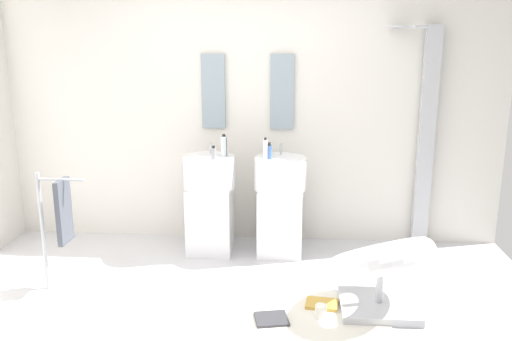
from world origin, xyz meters
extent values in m
cube|color=silver|center=(0.00, 0.00, -0.02)|extent=(4.80, 3.60, 0.04)
cube|color=silver|center=(0.00, 1.65, 1.30)|extent=(4.80, 0.10, 2.60)
cube|color=white|center=(-0.32, 1.23, 0.31)|extent=(0.40, 0.40, 0.61)
cylinder|color=white|center=(-0.32, 1.23, 0.76)|extent=(0.47, 0.47, 0.29)
cylinder|color=#B7BABF|center=(-0.32, 1.36, 0.95)|extent=(0.02, 0.02, 0.10)
cube|color=white|center=(0.32, 1.23, 0.31)|extent=(0.40, 0.40, 0.61)
cylinder|color=white|center=(0.32, 1.23, 0.76)|extent=(0.47, 0.47, 0.29)
cylinder|color=#B7BABF|center=(0.32, 1.36, 0.95)|extent=(0.02, 0.02, 0.10)
cube|color=#8C9EA8|center=(-0.32, 1.58, 1.45)|extent=(0.22, 0.03, 0.69)
cube|color=#8C9EA8|center=(0.32, 1.58, 1.45)|extent=(0.22, 0.03, 0.69)
cube|color=#B7BABF|center=(1.65, 1.53, 1.02)|extent=(0.14, 0.08, 2.05)
cylinder|color=#B7BABF|center=(1.50, 1.51, 2.03)|extent=(0.30, 0.02, 0.02)
cylinder|color=#B7BABF|center=(1.35, 1.48, 2.03)|extent=(0.24, 0.24, 0.02)
cube|color=#B7BABF|center=(1.07, 0.20, 0.03)|extent=(0.56, 0.50, 0.06)
cylinder|color=#B7BABF|center=(1.07, 0.20, 0.20)|extent=(0.05, 0.05, 0.34)
torus|color=white|center=(1.07, 0.20, 0.40)|extent=(1.09, 1.09, 0.49)
cylinder|color=#B7BABF|center=(-1.49, 0.37, 0.47)|extent=(0.03, 0.03, 0.95)
cylinder|color=#B7BABF|center=(-1.31, 0.37, 0.90)|extent=(0.36, 0.02, 0.02)
cube|color=#4C515B|center=(-1.31, 0.37, 0.65)|extent=(0.04, 0.22, 0.50)
cube|color=white|center=(0.49, 0.02, 0.01)|extent=(1.27, 0.88, 0.01)
cube|color=#38383D|center=(0.30, -0.02, 0.02)|extent=(0.27, 0.25, 0.02)
cube|color=gold|center=(0.66, 0.22, 0.02)|extent=(0.26, 0.21, 0.02)
cylinder|color=white|center=(0.65, 0.05, 0.06)|extent=(0.08, 0.08, 0.09)
cylinder|color=black|center=(-0.19, 1.26, 0.99)|extent=(0.05, 0.05, 0.17)
cylinder|color=black|center=(-0.19, 1.26, 1.08)|extent=(0.03, 0.03, 0.02)
cylinder|color=white|center=(0.19, 1.15, 0.99)|extent=(0.04, 0.04, 0.17)
cylinder|color=black|center=(0.19, 1.15, 1.09)|extent=(0.02, 0.02, 0.02)
cylinder|color=#99999E|center=(-0.26, 1.11, 0.95)|extent=(0.04, 0.04, 0.10)
cylinder|color=black|center=(-0.26, 1.11, 1.01)|extent=(0.02, 0.02, 0.02)
cylinder|color=#4C72B7|center=(0.22, 1.17, 0.96)|extent=(0.06, 0.06, 0.12)
cylinder|color=black|center=(0.22, 1.17, 1.03)|extent=(0.03, 0.03, 0.02)
cylinder|color=silver|center=(-0.19, 1.25, 0.99)|extent=(0.05, 0.05, 0.18)
cylinder|color=black|center=(-0.19, 1.25, 1.09)|extent=(0.03, 0.03, 0.02)
cylinder|color=#59996B|center=(0.22, 1.28, 0.95)|extent=(0.05, 0.05, 0.10)
cylinder|color=black|center=(0.22, 1.28, 1.02)|extent=(0.03, 0.03, 0.02)
camera|label=1|loc=(0.43, -3.41, 1.94)|focal=37.56mm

